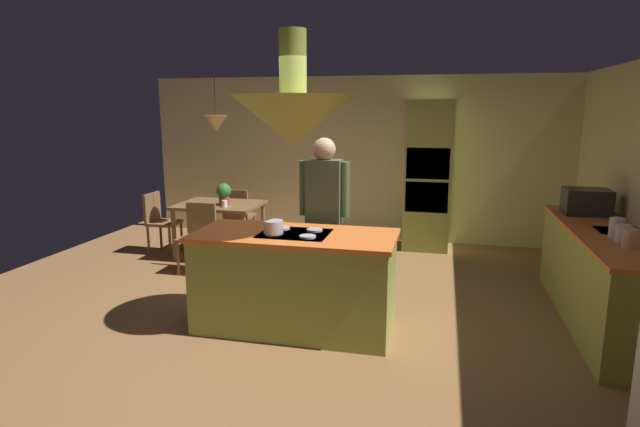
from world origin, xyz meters
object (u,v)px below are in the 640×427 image
microwave_on_counter (587,202)px  cooking_pot_on_cooktop (273,227)px  dining_table (219,211)px  chair_by_back_wall (238,213)px  canister_flour (630,239)px  potted_plant_on_table (224,193)px  canister_tea (617,228)px  canister_sugar (623,234)px  chair_facing_island (198,232)px  person_at_island (324,209)px  kitchen_island (295,281)px  cup_on_table (224,204)px  chair_at_corner (159,218)px  oven_tower (428,176)px

microwave_on_counter → cooking_pot_on_cooktop: 3.45m
dining_table → chair_by_back_wall: 0.68m
dining_table → chair_by_back_wall: bearing=90.0°
canister_flour → cooking_pot_on_cooktop: (-3.00, -0.29, 0.00)m
potted_plant_on_table → microwave_on_counter: microwave_on_counter is taller
chair_by_back_wall → canister_tea: (4.54, -2.25, 0.51)m
dining_table → chair_by_back_wall: (0.00, 0.66, -0.16)m
canister_sugar → canister_tea: bearing=90.0°
canister_sugar → canister_tea: size_ratio=0.87×
chair_facing_island → person_at_island: bearing=-21.9°
kitchen_island → microwave_on_counter: bearing=29.0°
canister_sugar → cup_on_table: bearing=160.5°
cup_on_table → microwave_on_counter: bearing=-4.0°
potted_plant_on_table → canister_tea: 4.67m
dining_table → canister_sugar: (4.54, -1.76, 0.34)m
dining_table → person_at_island: bearing=-37.4°
kitchen_island → chair_by_back_wall: bearing=121.6°
kitchen_island → person_at_island: 0.91m
chair_facing_island → chair_at_corner: bearing=145.0°
chair_by_back_wall → canister_sugar: (4.54, -2.43, 0.50)m
canister_tea → microwave_on_counter: microwave_on_counter is taller
chair_by_back_wall → chair_at_corner: 1.15m
chair_by_back_wall → potted_plant_on_table: (0.12, -0.75, 0.42)m
dining_table → chair_facing_island: (0.00, -0.66, -0.16)m
dining_table → chair_facing_island: bearing=-90.0°
person_at_island → chair_at_corner: size_ratio=2.03×
kitchen_island → cup_on_table: 2.44m
potted_plant_on_table → canister_flour: size_ratio=1.90×
cup_on_table → kitchen_island: bearing=-51.0°
kitchen_island → chair_by_back_wall: size_ratio=2.16×
dining_table → potted_plant_on_table: size_ratio=3.77×
kitchen_island → canister_sugar: (2.84, 0.34, 0.54)m
chair_facing_island → potted_plant_on_table: size_ratio=2.90×
person_at_island → cup_on_table: bearing=144.5°
canister_sugar → kitchen_island: bearing=-173.3°
oven_tower → chair_by_back_wall: bearing=-170.2°
kitchen_island → chair_at_corner: size_ratio=2.16×
potted_plant_on_table → dining_table: bearing=143.6°
person_at_island → chair_at_corner: bearing=153.3°
chair_at_corner → potted_plant_on_table: 1.15m
chair_at_corner → cooking_pot_on_cooktop: bearing=-131.9°
potted_plant_on_table → canister_flour: 4.80m
canister_flour → microwave_on_counter: microwave_on_counter is taller
kitchen_island → person_at_island: person_at_island is taller
oven_tower → canister_flour: bearing=-60.6°
dining_table → cooking_pot_on_cooktop: size_ratio=6.29×
person_at_island → chair_facing_island: bearing=158.1°
dining_table → cup_on_table: (0.18, -0.22, 0.14)m
chair_facing_island → cup_on_table: size_ratio=9.67×
chair_at_corner → microwave_on_counter: 5.54m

